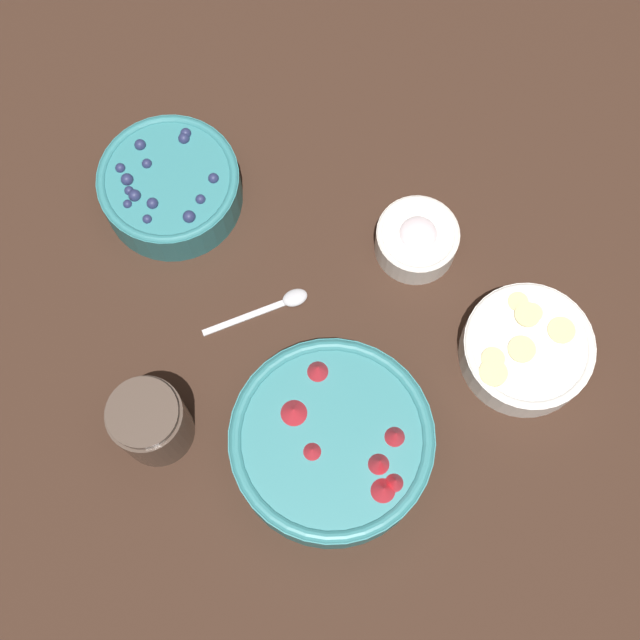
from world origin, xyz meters
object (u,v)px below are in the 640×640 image
(bowl_strawberries, at_px, (332,442))
(bowl_bananas, at_px, (527,349))
(bowl_cream, at_px, (416,238))
(jar_chocolate, at_px, (152,423))
(bowl_blueberries, at_px, (170,186))

(bowl_strawberries, relative_size, bowl_bananas, 1.48)
(bowl_cream, relative_size, jar_chocolate, 0.94)
(bowl_strawberries, xyz_separation_m, jar_chocolate, (-0.17, 0.12, 0.00))
(bowl_blueberries, relative_size, bowl_bananas, 1.14)
(bowl_blueberries, height_order, bowl_bananas, bowl_blueberries)
(bowl_blueberries, distance_m, jar_chocolate, 0.31)
(bowl_cream, bearing_deg, bowl_blueberries, 137.68)
(bowl_strawberries, distance_m, jar_chocolate, 0.21)
(bowl_blueberries, relative_size, jar_chocolate, 1.62)
(bowl_blueberries, height_order, bowl_cream, bowl_blueberries)
(bowl_blueberries, distance_m, bowl_bananas, 0.48)
(bowl_strawberries, xyz_separation_m, bowl_blueberries, (-0.01, 0.38, -0.01))
(bowl_blueberries, xyz_separation_m, bowl_bananas, (0.27, -0.40, -0.01))
(jar_chocolate, bearing_deg, bowl_bananas, -17.91)
(bowl_blueberries, xyz_separation_m, bowl_cream, (0.23, -0.21, -0.01))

